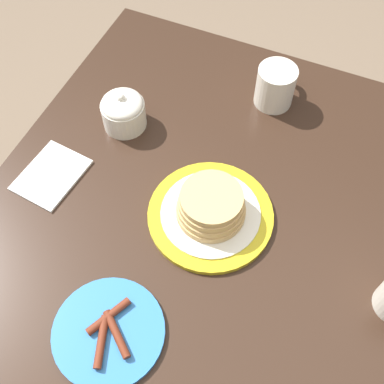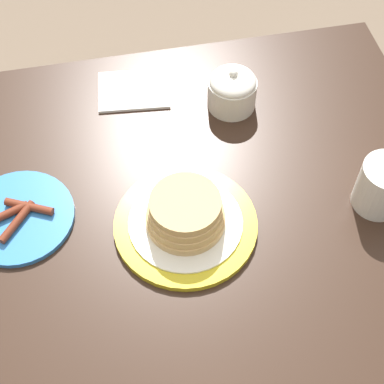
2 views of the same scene
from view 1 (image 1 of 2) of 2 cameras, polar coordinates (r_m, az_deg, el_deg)
ground_plane at (r=1.64m, az=1.05°, el=-17.72°), size 8.00×8.00×0.00m
dining_table at (r=1.05m, az=1.58°, el=-9.22°), size 1.11×0.93×0.76m
pancake_plate at (r=0.93m, az=2.24°, el=-2.10°), size 0.25×0.25×0.08m
side_plate_bacon at (r=0.87m, az=-9.85°, el=-16.01°), size 0.19×0.19×0.02m
coffee_mug at (r=1.11m, az=10.11°, el=12.33°), size 0.12×0.09×0.09m
sugar_bowl at (r=1.06m, az=-8.15°, el=9.49°), size 0.10×0.10×0.09m
napkin at (r=1.04m, az=-16.34°, el=1.95°), size 0.15×0.12×0.01m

